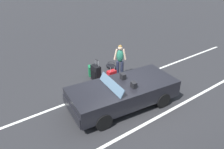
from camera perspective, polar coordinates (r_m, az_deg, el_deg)
ground_plane at (r=8.45m, az=2.91°, el=-8.14°), size 80.00×80.00×0.00m
lot_line_near at (r=9.37m, az=-2.35°, el=-4.11°), size 18.00×0.12×0.01m
lot_line_mid at (r=7.70m, az=9.20°, el=-12.77°), size 18.00×0.12×0.01m
convertible_car at (r=8.03m, az=1.74°, el=-5.19°), size 4.31×2.23×1.24m
suitcase_large_black at (r=9.97m, az=-4.35°, el=0.40°), size 0.32×0.49×1.03m
suitcase_medium_bright at (r=9.75m, az=-0.10°, el=-0.59°), size 0.40×0.25×0.87m
suitcase_small_carryon at (r=10.47m, az=-5.73°, el=1.00°), size 0.33×0.39×0.50m
duffel_bag at (r=11.08m, az=-0.24°, el=2.22°), size 0.50×0.70×0.34m
traveler_person at (r=9.96m, az=2.15°, el=4.01°), size 0.54×0.43×1.65m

